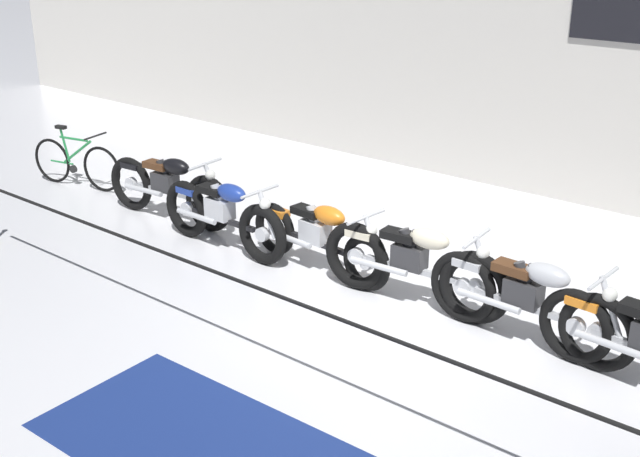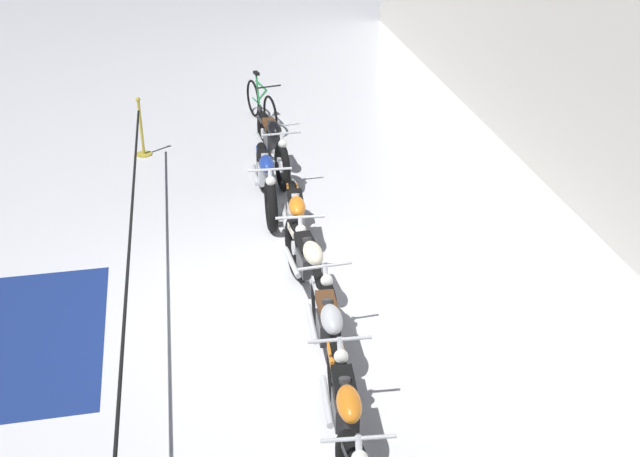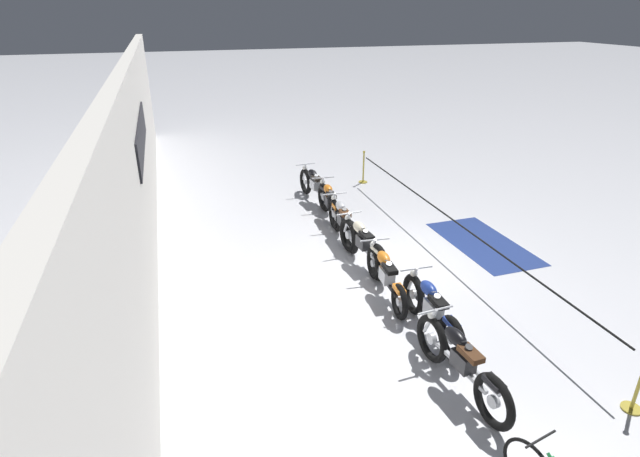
# 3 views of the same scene
# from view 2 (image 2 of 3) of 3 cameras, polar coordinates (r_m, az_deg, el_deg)

# --- Properties ---
(ground_plane) EXTENTS (120.00, 120.00, 0.00)m
(ground_plane) POSITION_cam_2_polar(r_m,az_deg,el_deg) (9.90, -4.56, -5.60)
(ground_plane) COLOR silver
(motorcycle_black_0) EXTENTS (2.28, 0.62, 0.97)m
(motorcycle_black_0) POSITION_cam_2_polar(r_m,az_deg,el_deg) (13.31, -3.39, 5.99)
(motorcycle_black_0) COLOR black
(motorcycle_black_0) RESTS_ON ground
(motorcycle_blue_1) EXTENTS (2.17, 0.62, 0.96)m
(motorcycle_blue_1) POSITION_cam_2_polar(r_m,az_deg,el_deg) (12.05, -3.85, 3.47)
(motorcycle_blue_1) COLOR black
(motorcycle_blue_1) RESTS_ON ground
(motorcycle_orange_2) EXTENTS (2.20, 0.62, 0.91)m
(motorcycle_orange_2) POSITION_cam_2_polar(r_m,az_deg,el_deg) (10.87, -1.70, 0.52)
(motorcycle_orange_2) COLOR black
(motorcycle_orange_2) RESTS_ON ground
(motorcycle_cream_3) EXTENTS (2.27, 0.62, 0.98)m
(motorcycle_cream_3) POSITION_cam_2_polar(r_m,az_deg,el_deg) (9.66, -0.76, -3.03)
(motorcycle_cream_3) COLOR black
(motorcycle_cream_3) RESTS_ON ground
(motorcycle_silver_4) EXTENTS (2.26, 0.62, 0.97)m
(motorcycle_silver_4) POSITION_cam_2_polar(r_m,az_deg,el_deg) (8.54, 0.63, -7.62)
(motorcycle_silver_4) COLOR black
(motorcycle_silver_4) RESTS_ON ground
(motorcycle_orange_5) EXTENTS (2.32, 0.62, 0.96)m
(motorcycle_orange_5) POSITION_cam_2_polar(r_m,az_deg,el_deg) (7.54, 1.84, -13.38)
(motorcycle_orange_5) COLOR black
(motorcycle_orange_5) RESTS_ON ground
(bicycle) EXTENTS (1.71, 0.54, 0.96)m
(bicycle) POSITION_cam_2_polar(r_m,az_deg,el_deg) (15.47, -4.20, 8.76)
(bicycle) COLOR black
(bicycle) RESTS_ON ground
(stanchion_far_left) EXTENTS (10.38, 0.28, 1.05)m
(stanchion_far_left) POSITION_cam_2_polar(r_m,az_deg,el_deg) (10.70, -13.13, 1.01)
(stanchion_far_left) COLOR gold
(stanchion_far_left) RESTS_ON ground
(floor_banner) EXTENTS (2.96, 1.57, 0.01)m
(floor_banner) POSITION_cam_2_polar(r_m,az_deg,el_deg) (9.90, -19.41, -7.30)
(floor_banner) COLOR navy
(floor_banner) RESTS_ON ground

